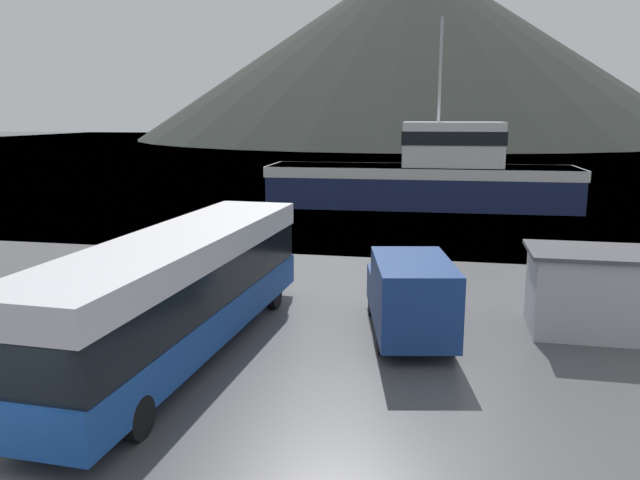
{
  "coord_description": "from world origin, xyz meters",
  "views": [
    {
      "loc": [
        7.27,
        -7.83,
        6.36
      ],
      "look_at": [
        2.95,
        13.3,
        2.0
      ],
      "focal_mm": 35.0,
      "sensor_mm": 36.0,
      "label": 1
    }
  ],
  "objects_px": {
    "tour_bus": "(181,287)",
    "small_boat": "(355,198)",
    "dock_kiosk": "(586,291)",
    "storage_bin": "(33,343)",
    "delivery_van": "(410,294)",
    "fishing_boat": "(427,175)"
  },
  "relations": [
    {
      "from": "fishing_boat",
      "to": "small_boat",
      "type": "relative_size",
      "value": 2.83
    },
    {
      "from": "tour_bus",
      "to": "storage_bin",
      "type": "xyz_separation_m",
      "value": [
        -3.41,
        -1.59,
        -1.25
      ]
    },
    {
      "from": "storage_bin",
      "to": "dock_kiosk",
      "type": "height_order",
      "value": "dock_kiosk"
    },
    {
      "from": "fishing_boat",
      "to": "small_boat",
      "type": "distance_m",
      "value": 5.52
    },
    {
      "from": "small_boat",
      "to": "delivery_van",
      "type": "bearing_deg",
      "value": 32.71
    },
    {
      "from": "small_boat",
      "to": "dock_kiosk",
      "type": "bearing_deg",
      "value": 43.53
    },
    {
      "from": "delivery_van",
      "to": "dock_kiosk",
      "type": "distance_m",
      "value": 5.26
    },
    {
      "from": "delivery_van",
      "to": "storage_bin",
      "type": "relative_size",
      "value": 3.81
    },
    {
      "from": "small_boat",
      "to": "storage_bin",
      "type": "bearing_deg",
      "value": 14.35
    },
    {
      "from": "tour_bus",
      "to": "delivery_van",
      "type": "relative_size",
      "value": 2.22
    },
    {
      "from": "fishing_boat",
      "to": "tour_bus",
      "type": "bearing_deg",
      "value": 167.32
    },
    {
      "from": "dock_kiosk",
      "to": "storage_bin",
      "type": "bearing_deg",
      "value": -158.81
    },
    {
      "from": "dock_kiosk",
      "to": "delivery_van",
      "type": "bearing_deg",
      "value": -164.32
    },
    {
      "from": "fishing_boat",
      "to": "storage_bin",
      "type": "height_order",
      "value": "fishing_boat"
    },
    {
      "from": "fishing_boat",
      "to": "storage_bin",
      "type": "bearing_deg",
      "value": 161.78
    },
    {
      "from": "storage_bin",
      "to": "tour_bus",
      "type": "bearing_deg",
      "value": 24.97
    },
    {
      "from": "tour_bus",
      "to": "dock_kiosk",
      "type": "xyz_separation_m",
      "value": [
        10.95,
        3.98,
        -0.6
      ]
    },
    {
      "from": "tour_bus",
      "to": "delivery_van",
      "type": "bearing_deg",
      "value": 25.71
    },
    {
      "from": "storage_bin",
      "to": "small_boat",
      "type": "height_order",
      "value": "storage_bin"
    },
    {
      "from": "delivery_van",
      "to": "fishing_boat",
      "type": "relative_size",
      "value": 0.27
    },
    {
      "from": "tour_bus",
      "to": "small_boat",
      "type": "xyz_separation_m",
      "value": [
        0.28,
        29.79,
        -1.49
      ]
    },
    {
      "from": "small_boat",
      "to": "fishing_boat",
      "type": "bearing_deg",
      "value": 101.23
    }
  ]
}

